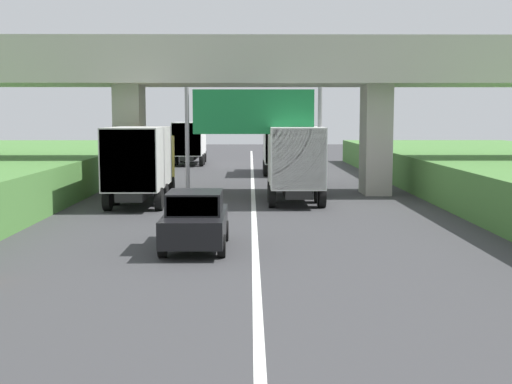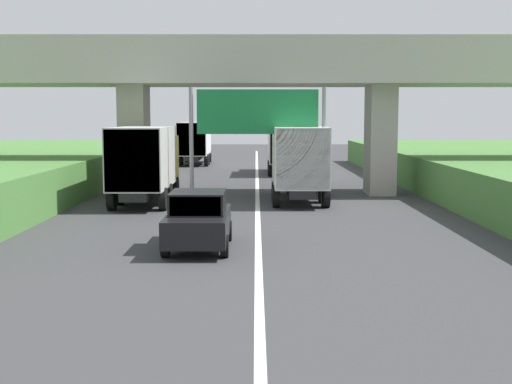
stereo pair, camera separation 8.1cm
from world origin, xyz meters
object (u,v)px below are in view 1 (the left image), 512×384
truck_white (190,141)px  truck_silver (281,145)px  truck_yellow (141,161)px  car_black (195,220)px  overhead_highway_sign (254,119)px  truck_green (294,159)px

truck_white → truck_silver: same height
truck_yellow → truck_silver: (6.94, 16.15, 0.00)m
truck_silver → car_black: 26.97m
overhead_highway_sign → car_black: 10.12m
truck_yellow → truck_white: same height
truck_white → car_black: 36.01m
overhead_highway_sign → truck_silver: overhead_highway_sign is taller
truck_green → truck_yellow: size_ratio=1.00×
truck_yellow → truck_silver: size_ratio=1.00×
overhead_highway_sign → truck_yellow: size_ratio=0.81×
truck_green → truck_white: bearing=105.8°
truck_green → truck_white: 25.36m
truck_silver → truck_green: bearing=-90.3°
truck_green → car_black: truck_green is taller
truck_white → truck_silver: bearing=-52.6°
truck_yellow → truck_silver: bearing=66.7°
truck_green → truck_white: size_ratio=1.00×
overhead_highway_sign → truck_silver: 17.38m
overhead_highway_sign → truck_white: 26.86m
truck_green → truck_yellow: 6.92m
truck_white → car_black: (3.28, -35.84, -1.08)m
truck_yellow → truck_white: (-0.04, 25.29, 0.00)m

